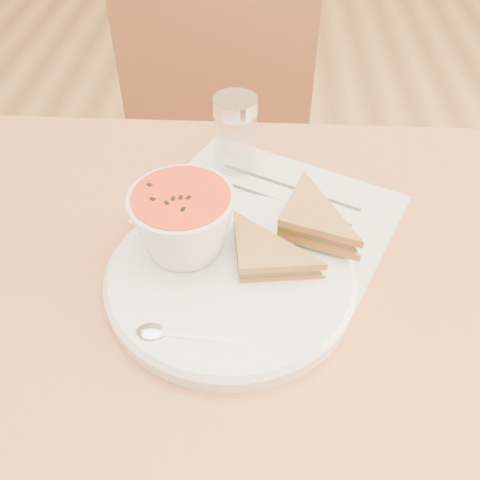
# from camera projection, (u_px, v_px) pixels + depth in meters

# --- Properties ---
(dining_table) EXTENTS (1.00, 0.70, 0.75)m
(dining_table) POSITION_uv_depth(u_px,v_px,m) (225.00, 434.00, 0.88)
(dining_table) COLOR #A35F32
(dining_table) RESTS_ON floor
(chair_far) EXTENTS (0.44, 0.44, 0.95)m
(chair_far) POSITION_uv_depth(u_px,v_px,m) (206.00, 200.00, 1.15)
(chair_far) COLOR brown
(chair_far) RESTS_ON floor
(plate) EXTENTS (0.37, 0.37, 0.02)m
(plate) POSITION_uv_depth(u_px,v_px,m) (230.00, 278.00, 0.62)
(plate) COLOR white
(plate) RESTS_ON dining_table
(soup_bowl) EXTENTS (0.13, 0.13, 0.08)m
(soup_bowl) POSITION_uv_depth(u_px,v_px,m) (184.00, 225.00, 0.61)
(soup_bowl) COLOR white
(soup_bowl) RESTS_ON plate
(sandwich_half_a) EXTENTS (0.11, 0.11, 0.03)m
(sandwich_half_a) POSITION_uv_depth(u_px,v_px,m) (239.00, 278.00, 0.58)
(sandwich_half_a) COLOR #AF753D
(sandwich_half_a) RESTS_ON plate
(sandwich_half_b) EXTENTS (0.13, 0.13, 0.03)m
(sandwich_half_b) POSITION_uv_depth(u_px,v_px,m) (277.00, 230.00, 0.62)
(sandwich_half_b) COLOR #AF753D
(sandwich_half_b) RESTS_ON plate
(spoon) EXTENTS (0.17, 0.04, 0.01)m
(spoon) POSITION_uv_depth(u_px,v_px,m) (198.00, 336.00, 0.54)
(spoon) COLOR silver
(spoon) RESTS_ON plate
(paper_menu) EXTENTS (0.38, 0.34, 0.00)m
(paper_menu) POSITION_uv_depth(u_px,v_px,m) (273.00, 210.00, 0.71)
(paper_menu) COLOR silver
(paper_menu) RESTS_ON dining_table
(condiment_shaker) EXTENTS (0.07, 0.07, 0.11)m
(condiment_shaker) POSITION_uv_depth(u_px,v_px,m) (235.00, 134.00, 0.74)
(condiment_shaker) COLOR silver
(condiment_shaker) RESTS_ON dining_table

